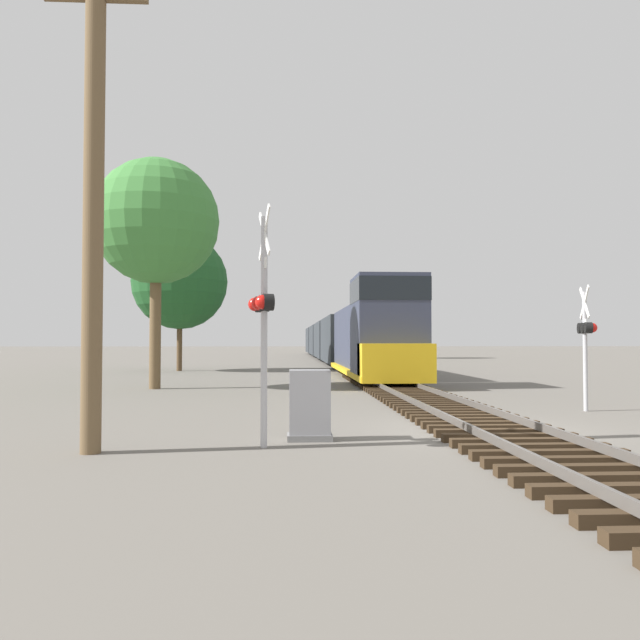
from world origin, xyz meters
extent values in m
plane|color=#666059|center=(0.00, 0.00, 0.00)|extent=(400.00, 400.00, 0.00)
cube|color=#382819|center=(0.00, -5.70, 0.08)|extent=(2.60, 0.22, 0.16)
cube|color=#382819|center=(0.00, -5.10, 0.08)|extent=(2.60, 0.22, 0.16)
cube|color=#382819|center=(0.00, -4.50, 0.08)|extent=(2.60, 0.22, 0.16)
cube|color=#382819|center=(0.00, -3.90, 0.08)|extent=(2.60, 0.22, 0.16)
cube|color=#382819|center=(0.00, -3.30, 0.08)|extent=(2.60, 0.22, 0.16)
cube|color=#382819|center=(0.00, -2.70, 0.08)|extent=(2.60, 0.22, 0.16)
cube|color=#382819|center=(0.00, -2.10, 0.08)|extent=(2.60, 0.22, 0.16)
cube|color=#382819|center=(0.00, -1.50, 0.08)|extent=(2.60, 0.22, 0.16)
cube|color=#382819|center=(0.00, -0.90, 0.08)|extent=(2.60, 0.22, 0.16)
cube|color=#382819|center=(0.00, -0.30, 0.08)|extent=(2.60, 0.22, 0.16)
cube|color=#382819|center=(0.00, 0.30, 0.08)|extent=(2.60, 0.22, 0.16)
cube|color=#382819|center=(0.00, 0.90, 0.08)|extent=(2.60, 0.22, 0.16)
cube|color=#382819|center=(0.00, 1.50, 0.08)|extent=(2.60, 0.22, 0.16)
cube|color=#382819|center=(0.00, 2.10, 0.08)|extent=(2.60, 0.22, 0.16)
cube|color=#382819|center=(0.00, 2.70, 0.08)|extent=(2.60, 0.22, 0.16)
cube|color=#382819|center=(0.00, 3.30, 0.08)|extent=(2.60, 0.22, 0.16)
cube|color=#382819|center=(0.00, 3.90, 0.08)|extent=(2.60, 0.22, 0.16)
cube|color=#382819|center=(0.00, 4.50, 0.08)|extent=(2.60, 0.22, 0.16)
cube|color=#382819|center=(0.00, 5.10, 0.08)|extent=(2.60, 0.22, 0.16)
cube|color=#382819|center=(0.00, 5.70, 0.08)|extent=(2.60, 0.22, 0.16)
cube|color=#382819|center=(0.00, 6.30, 0.08)|extent=(2.60, 0.22, 0.16)
cube|color=#382819|center=(0.00, 6.90, 0.08)|extent=(2.60, 0.22, 0.16)
cube|color=#382819|center=(0.00, 7.50, 0.08)|extent=(2.60, 0.22, 0.16)
cube|color=#382819|center=(0.00, 8.10, 0.08)|extent=(2.60, 0.22, 0.16)
cube|color=#382819|center=(0.00, 8.70, 0.08)|extent=(2.60, 0.22, 0.16)
cube|color=#382819|center=(0.00, 9.30, 0.08)|extent=(2.60, 0.22, 0.16)
cube|color=#382819|center=(0.00, 9.90, 0.08)|extent=(2.60, 0.22, 0.16)
cube|color=#382819|center=(0.00, 10.50, 0.08)|extent=(2.60, 0.22, 0.16)
cube|color=#382819|center=(0.00, 11.10, 0.08)|extent=(2.60, 0.22, 0.16)
cube|color=#382819|center=(0.00, 11.70, 0.08)|extent=(2.60, 0.22, 0.16)
cube|color=#382819|center=(0.00, 12.30, 0.08)|extent=(2.60, 0.22, 0.16)
cube|color=#382819|center=(0.00, 12.90, 0.08)|extent=(2.60, 0.22, 0.16)
cube|color=#382819|center=(0.00, 13.50, 0.08)|extent=(2.60, 0.22, 0.16)
cube|color=#382819|center=(0.00, 14.10, 0.08)|extent=(2.60, 0.22, 0.16)
cube|color=#382819|center=(0.00, 14.70, 0.08)|extent=(2.60, 0.22, 0.16)
cube|color=#382819|center=(0.00, 15.30, 0.08)|extent=(2.60, 0.22, 0.16)
cube|color=#382819|center=(0.00, 15.90, 0.08)|extent=(2.60, 0.22, 0.16)
cube|color=#382819|center=(0.00, 16.50, 0.08)|extent=(2.60, 0.22, 0.16)
cube|color=#382819|center=(0.00, 17.10, 0.08)|extent=(2.60, 0.22, 0.16)
cube|color=#382819|center=(0.00, 17.70, 0.08)|extent=(2.60, 0.22, 0.16)
cube|color=#382819|center=(0.00, 18.30, 0.08)|extent=(2.60, 0.22, 0.16)
cube|color=#382819|center=(0.00, 18.90, 0.08)|extent=(2.60, 0.22, 0.16)
cube|color=#382819|center=(0.00, 19.50, 0.08)|extent=(2.60, 0.22, 0.16)
cube|color=#56514C|center=(-0.72, 0.00, 0.23)|extent=(0.07, 160.00, 0.15)
cube|color=#56514C|center=(0.72, 0.00, 0.23)|extent=(0.07, 160.00, 0.15)
cube|color=#33384C|center=(0.00, 20.58, 1.99)|extent=(2.41, 11.38, 3.36)
cube|color=#33384C|center=(0.00, 12.62, 2.46)|extent=(2.83, 3.58, 4.30)
cube|color=black|center=(0.00, 12.62, 3.99)|extent=(2.86, 3.61, 0.95)
cube|color=gold|center=(0.00, 10.83, 1.06)|extent=(2.83, 1.63, 1.51)
cube|color=gold|center=(0.00, 18.15, 0.43)|extent=(2.89, 15.94, 0.24)
cube|color=black|center=(0.00, 12.86, 0.50)|extent=(1.58, 2.20, 1.00)
cube|color=black|center=(0.00, 23.43, 0.50)|extent=(1.58, 2.20, 1.00)
cube|color=#2D3338|center=(0.00, 33.75, 2.00)|extent=(2.69, 12.26, 3.37)
cube|color=black|center=(0.00, 29.76, 0.45)|extent=(1.58, 2.20, 0.90)
cube|color=black|center=(0.00, 37.73, 0.45)|extent=(1.58, 2.20, 0.90)
cube|color=#2D3338|center=(0.00, 47.35, 2.00)|extent=(2.69, 12.26, 3.37)
cube|color=black|center=(0.00, 43.37, 0.45)|extent=(1.58, 2.20, 0.90)
cube|color=black|center=(0.00, 51.33, 0.45)|extent=(1.58, 2.20, 0.90)
cube|color=#2D3338|center=(0.00, 60.95, 2.00)|extent=(2.69, 12.26, 3.37)
cube|color=black|center=(0.00, 56.97, 0.45)|extent=(1.58, 2.20, 0.90)
cube|color=black|center=(0.00, 64.94, 0.45)|extent=(1.58, 2.20, 0.90)
cube|color=#2D3338|center=(0.00, 74.56, 2.00)|extent=(2.69, 12.26, 3.37)
cube|color=black|center=(0.00, 70.57, 0.45)|extent=(1.58, 2.20, 0.90)
cube|color=black|center=(0.00, 78.54, 0.45)|extent=(1.58, 2.20, 0.90)
cylinder|color=#B7B7BC|center=(-4.66, -1.92, 2.09)|extent=(0.12, 0.12, 4.18)
cube|color=white|center=(-4.66, -1.92, 3.88)|extent=(0.24, 0.91, 0.93)
cube|color=white|center=(-4.66, -1.92, 3.88)|extent=(0.24, 0.91, 0.93)
cube|color=black|center=(-4.66, -1.92, 2.60)|extent=(0.26, 0.85, 0.06)
cylinder|color=black|center=(-4.74, -1.58, 2.60)|extent=(0.24, 0.33, 0.30)
sphere|color=red|center=(-4.83, -1.60, 2.60)|extent=(0.26, 0.26, 0.26)
cylinder|color=black|center=(-4.66, -1.92, 2.60)|extent=(0.24, 0.33, 0.30)
sphere|color=red|center=(-4.75, -1.94, 2.60)|extent=(0.26, 0.26, 0.26)
cylinder|color=black|center=(-4.57, -2.26, 2.60)|extent=(0.24, 0.33, 0.30)
sphere|color=red|center=(-4.67, -2.28, 2.60)|extent=(0.26, 0.26, 0.26)
cube|color=white|center=(-4.66, -1.92, 3.33)|extent=(0.10, 0.32, 0.20)
cylinder|color=#B7B7BC|center=(3.93, 3.44, 1.64)|extent=(0.12, 0.12, 3.27)
cube|color=white|center=(3.93, 3.44, 2.97)|extent=(0.22, 0.91, 0.93)
cube|color=white|center=(3.93, 3.44, 2.97)|extent=(0.22, 0.91, 0.93)
cube|color=black|center=(3.93, 3.44, 2.27)|extent=(0.23, 0.85, 0.06)
cylinder|color=black|center=(3.86, 3.10, 2.27)|extent=(0.24, 0.33, 0.30)
sphere|color=red|center=(3.96, 3.08, 2.27)|extent=(0.26, 0.26, 0.26)
cylinder|color=black|center=(3.93, 3.44, 2.27)|extent=(0.24, 0.33, 0.30)
sphere|color=red|center=(4.03, 3.42, 2.27)|extent=(0.26, 0.26, 0.26)
cylinder|color=black|center=(4.00, 3.79, 2.27)|extent=(0.24, 0.33, 0.30)
sphere|color=red|center=(4.10, 3.76, 2.27)|extent=(0.26, 0.26, 0.26)
cube|color=white|center=(3.93, 3.44, 2.42)|extent=(0.09, 0.32, 0.20)
cube|color=slate|center=(-3.80, -1.11, 0.06)|extent=(0.87, 0.55, 0.12)
cube|color=#939399|center=(-3.80, -1.11, 0.74)|extent=(0.79, 0.50, 1.24)
cylinder|color=brown|center=(-7.59, -2.32, 4.26)|extent=(0.35, 0.35, 8.52)
cylinder|color=brown|center=(-9.50, 12.06, 2.61)|extent=(0.45, 0.45, 5.22)
sphere|color=#3D7F38|center=(-9.50, 12.06, 6.74)|extent=(5.06, 5.06, 5.06)
cylinder|color=brown|center=(-11.06, 26.94, 1.93)|extent=(0.34, 0.34, 3.87)
sphere|color=#1E5123|center=(-11.06, 26.94, 5.69)|extent=(6.07, 6.07, 6.07)
cylinder|color=#473521|center=(7.76, 54.18, 2.31)|extent=(0.30, 0.30, 4.61)
sphere|color=#3D7F38|center=(7.76, 54.18, 6.11)|extent=(5.00, 5.00, 5.00)
camera|label=1|loc=(-4.25, -13.22, 1.92)|focal=35.00mm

